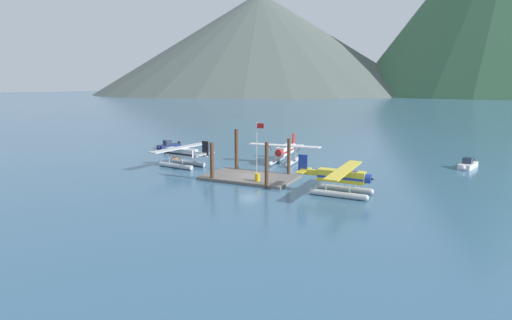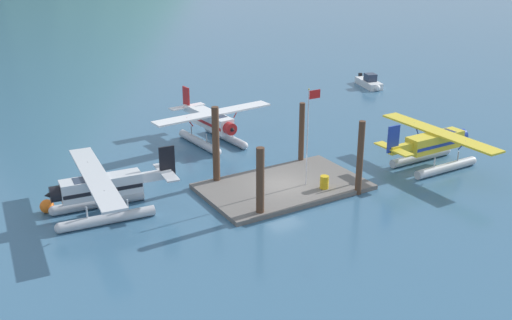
% 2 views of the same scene
% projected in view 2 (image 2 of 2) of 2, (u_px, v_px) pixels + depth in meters
% --- Properties ---
extents(ground_plane, '(1200.00, 1200.00, 0.00)m').
position_uv_depth(ground_plane, '(283.00, 189.00, 40.71)').
color(ground_plane, '#38607F').
extents(dock_platform, '(10.85, 6.69, 0.30)m').
position_uv_depth(dock_platform, '(283.00, 187.00, 40.66)').
color(dock_platform, '#66605B').
rests_on(dock_platform, ground).
extents(piling_near_left, '(0.50, 0.50, 4.47)m').
position_uv_depth(piling_near_left, '(260.00, 183.00, 36.00)').
color(piling_near_left, '#4C3323').
rests_on(piling_near_left, ground).
extents(piling_near_right, '(0.42, 0.42, 5.05)m').
position_uv_depth(piling_near_right, '(360.00, 158.00, 39.00)').
color(piling_near_right, '#4C3323').
rests_on(piling_near_right, ground).
extents(piling_far_left, '(0.49, 0.49, 5.50)m').
position_uv_depth(piling_far_left, '(216.00, 146.00, 40.49)').
color(piling_far_left, '#4C3323').
rests_on(piling_far_left, ground).
extents(piling_far_right, '(0.41, 0.41, 4.68)m').
position_uv_depth(piling_far_right, '(302.00, 134.00, 44.26)').
color(piling_far_right, '#4C3323').
rests_on(piling_far_right, ground).
extents(flagpole, '(0.95, 0.10, 6.65)m').
position_uv_depth(flagpole, '(309.00, 126.00, 39.21)').
color(flagpole, silver).
rests_on(flagpole, dock_platform).
extents(fuel_drum, '(0.62, 0.62, 0.88)m').
position_uv_depth(fuel_drum, '(324.00, 182.00, 39.87)').
color(fuel_drum, gold).
rests_on(fuel_drum, dock_platform).
extents(mooring_buoy, '(0.87, 0.87, 0.87)m').
position_uv_depth(mooring_buoy, '(47.00, 206.00, 37.12)').
color(mooring_buoy, orange).
rests_on(mooring_buoy, ground).
extents(seaplane_yellow_stbd_aft, '(7.98, 10.41, 3.84)m').
position_uv_depth(seaplane_yellow_stbd_aft, '(435.00, 146.00, 43.96)').
color(seaplane_yellow_stbd_aft, '#B7BABF').
rests_on(seaplane_yellow_stbd_aft, ground).
extents(seaplane_white_bow_centre, '(10.48, 7.97, 3.84)m').
position_uv_depth(seaplane_white_bow_centre, '(212.00, 125.00, 48.78)').
color(seaplane_white_bow_centre, '#B7BABF').
rests_on(seaplane_white_bow_centre, ground).
extents(seaplane_silver_port_fwd, '(7.96, 10.48, 3.84)m').
position_uv_depth(seaplane_silver_port_fwd, '(101.00, 192.00, 36.37)').
color(seaplane_silver_port_fwd, '#B7BABF').
rests_on(seaplane_silver_port_fwd, ground).
extents(boat_white_open_east, '(2.55, 4.78, 1.50)m').
position_uv_depth(boat_white_open_east, '(369.00, 82.00, 66.65)').
color(boat_white_open_east, silver).
rests_on(boat_white_open_east, ground).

